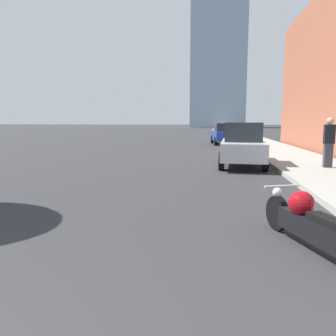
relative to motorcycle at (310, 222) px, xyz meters
name	(u,v)px	position (x,y,z in m)	size (l,w,h in m)	color
sidewalk	(244,136)	(2.59, 36.05, -0.32)	(3.18, 240.00, 0.15)	#9E998E
motorcycle	(310,222)	(0.00, 0.00, 0.00)	(1.03, 2.27, 0.80)	black
parked_car_silver	(243,145)	(-0.12, 8.82, 0.49)	(1.98, 4.30, 1.77)	#BCBCC1
parked_car_blue	(224,134)	(-0.33, 21.83, 0.45)	(2.14, 4.57, 1.67)	#1E3899
parked_car_white	(221,130)	(-0.22, 34.11, 0.43)	(1.97, 4.49, 1.62)	silver
pedestrian	(329,142)	(2.83, 7.78, 0.70)	(0.36, 0.25, 1.80)	#38383D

